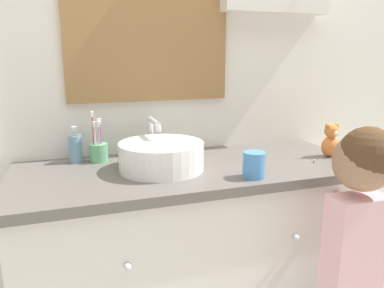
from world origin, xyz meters
name	(u,v)px	position (x,y,z in m)	size (l,w,h in m)	color
wall_back	(176,36)	(0.02, 0.62, 1.28)	(3.20, 0.18, 2.50)	silver
vanity_counter	(193,257)	(0.00, 0.33, 0.39)	(1.34, 0.55, 0.79)	silver
sink_basin	(161,155)	(-0.12, 0.33, 0.84)	(0.32, 0.37, 0.17)	white
toothbrush_holder	(99,150)	(-0.34, 0.51, 0.83)	(0.07, 0.07, 0.20)	#66B27F
soap_dispenser	(75,148)	(-0.42, 0.53, 0.84)	(0.05, 0.05, 0.15)	#6B93B2
child_figure	(356,232)	(0.40, -0.11, 0.65)	(0.18, 0.47, 1.00)	slate
teddy_bear	(331,141)	(0.59, 0.28, 0.85)	(0.08, 0.07, 0.14)	orange
drinking_cup	(254,165)	(0.16, 0.13, 0.83)	(0.08, 0.08, 0.09)	#4789D1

